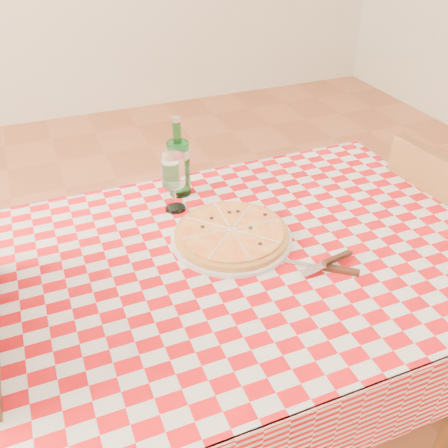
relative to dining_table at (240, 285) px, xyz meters
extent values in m
plane|color=#9B5232|center=(0.00, 0.00, -0.66)|extent=(6.00, 6.00, 0.00)
cube|color=brown|center=(0.00, 0.00, 0.07)|extent=(1.20, 0.80, 0.04)
cylinder|color=brown|center=(-0.54, 0.34, -0.30)|extent=(0.06, 0.06, 0.71)
cylinder|color=brown|center=(0.54, 0.34, -0.30)|extent=(0.06, 0.06, 0.71)
cube|color=#B10A0F|center=(0.00, 0.00, 0.09)|extent=(1.30, 0.90, 0.01)
cylinder|color=brown|center=(0.68, -0.13, -0.46)|extent=(0.03, 0.03, 0.41)
cylinder|color=brown|center=(0.65, 0.21, -0.46)|extent=(0.03, 0.03, 0.41)
cylinder|color=brown|center=(0.99, 0.23, -0.46)|extent=(0.03, 0.03, 0.41)
cube|color=brown|center=(0.65, 0.04, 0.00)|extent=(0.07, 0.40, 0.43)
cylinder|color=brown|center=(-0.60, 0.14, -0.43)|extent=(0.04, 0.04, 0.46)
camera|label=1|loc=(-0.41, -0.89, 0.86)|focal=40.00mm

